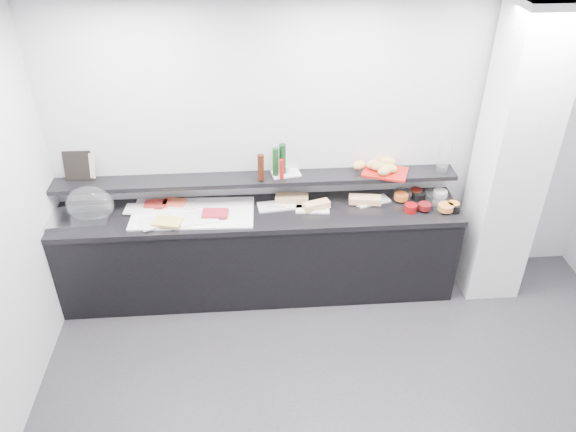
{
  "coord_description": "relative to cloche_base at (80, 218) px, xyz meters",
  "views": [
    {
      "loc": [
        -0.75,
        -2.52,
        3.58
      ],
      "look_at": [
        -0.45,
        1.45,
        1.0
      ],
      "focal_mm": 35.0,
      "sensor_mm": 36.0,
      "label": 1
    }
  ],
  "objects": [
    {
      "name": "linen_runner",
      "position": [
        0.97,
        0.02,
        -0.01
      ],
      "size": [
        1.09,
        0.55,
        0.01
      ],
      "primitive_type": "cube",
      "rotation": [
        0.0,
        0.0,
        -0.04
      ],
      "color": "white",
      "rests_on": "counter_top"
    },
    {
      "name": "shaker_salt",
      "position": [
        1.83,
        0.21,
        0.28
      ],
      "size": [
        0.04,
        0.04,
        0.07
      ],
      "primitive_type": "cylinder",
      "rotation": [
        0.0,
        0.0,
        0.07
      ],
      "color": "silver",
      "rests_on": "condiment_tray"
    },
    {
      "name": "framed_print",
      "position": [
        -0.01,
        0.29,
        0.36
      ],
      "size": [
        0.24,
        0.08,
        0.26
      ],
      "primitive_type": "cube",
      "rotation": [
        -0.21,
        0.0,
        -0.03
      ],
      "color": "black",
      "rests_on": "wall_shelf"
    },
    {
      "name": "sandwich_plate_right",
      "position": [
        2.59,
        0.11,
        -0.01
      ],
      "size": [
        0.34,
        0.23,
        0.01
      ],
      "primitive_type": "cube",
      "rotation": [
        0.0,
        0.0,
        0.31
      ],
      "color": "white",
      "rests_on": "counter_top"
    },
    {
      "name": "food_meat_a",
      "position": [
        0.64,
        0.15,
        0.02
      ],
      "size": [
        0.21,
        0.14,
        0.02
      ],
      "primitive_type": "cube",
      "rotation": [
        0.0,
        0.0,
        -0.04
      ],
      "color": "maroon",
      "rests_on": "platter_meat_a"
    },
    {
      "name": "bowl_black_jam",
      "position": [
        3.03,
        0.12,
        0.02
      ],
      "size": [
        0.13,
        0.13,
        0.07
      ],
      "primitive_type": "cylinder",
      "rotation": [
        0.0,
        0.0,
        -0.06
      ],
      "color": "black",
      "rests_on": "counter_top"
    },
    {
      "name": "buffet_cabinet",
      "position": [
        1.55,
        0.02,
        -0.5
      ],
      "size": [
        3.6,
        0.6,
        0.85
      ],
      "primitive_type": "cube",
      "color": "black",
      "rests_on": "ground"
    },
    {
      "name": "bowl_glass_salmon",
      "position": [
        3.17,
        -0.06,
        0.02
      ],
      "size": [
        0.18,
        0.18,
        0.07
      ],
      "primitive_type": "cylinder",
      "rotation": [
        0.0,
        0.0,
        -0.25
      ],
      "color": "white",
      "rests_on": "counter_top"
    },
    {
      "name": "wall_shelf",
      "position": [
        1.55,
        0.2,
        0.21
      ],
      "size": [
        3.6,
        0.25,
        0.04
      ],
      "primitive_type": "cube",
      "color": "black",
      "rests_on": "back_wall"
    },
    {
      "name": "bread_roll_se",
      "position": [
        2.68,
        0.11,
        0.29
      ],
      "size": [
        0.14,
        0.1,
        0.08
      ],
      "primitive_type": "ellipsoid",
      "rotation": [
        0.0,
        0.0,
        0.21
      ],
      "color": "tan",
      "rests_on": "bread_tray"
    },
    {
      "name": "bread_roll_midw",
      "position": [
        2.65,
        0.2,
        0.29
      ],
      "size": [
        0.16,
        0.11,
        0.08
      ],
      "primitive_type": "ellipsoid",
      "rotation": [
        0.0,
        0.0,
        -0.05
      ],
      "color": "#B18A43",
      "rests_on": "bread_tray"
    },
    {
      "name": "tongs_right",
      "position": [
        2.51,
        0.02,
        -0.0
      ],
      "size": [
        0.16,
        0.04,
        0.01
      ],
      "primitive_type": "cylinder",
      "rotation": [
        0.0,
        1.57,
        0.21
      ],
      "color": "#AFB2B6",
      "rests_on": "sandwich_plate_right"
    },
    {
      "name": "bowl_red_jam",
      "position": [
        2.9,
        -0.08,
        0.02
      ],
      "size": [
        0.11,
        0.11,
        0.07
      ],
      "primitive_type": "cylinder",
      "rotation": [
        0.0,
        0.0,
        -0.0
      ],
      "color": "maroon",
      "rests_on": "counter_top"
    },
    {
      "name": "bowl_glass_cream",
      "position": [
        3.18,
        0.11,
        0.02
      ],
      "size": [
        0.21,
        0.21,
        0.07
      ],
      "primitive_type": "cylinder",
      "rotation": [
        0.0,
        0.0,
        -0.01
      ],
      "color": "white",
      "rests_on": "counter_top"
    },
    {
      "name": "sandwich_plate_mid",
      "position": [
        2.03,
        0.0,
        -0.01
      ],
      "size": [
        0.31,
        0.16,
        0.01
      ],
      "primitive_type": "cube",
      "rotation": [
        0.0,
        0.0,
        -0.11
      ],
      "color": "white",
      "rests_on": "counter_top"
    },
    {
      "name": "sandwich_food_mid",
      "position": [
        2.07,
        0.01,
        0.02
      ],
      "size": [
        0.25,
        0.16,
        0.06
      ],
      "primitive_type": "cube",
      "rotation": [
        0.0,
        0.0,
        0.33
      ],
      "color": "tan",
      "rests_on": "sandwich_plate_mid"
    },
    {
      "name": "platter_cheese",
      "position": [
        0.68,
        -0.12,
        0.0
      ],
      "size": [
        0.33,
        0.27,
        0.01
      ],
      "primitive_type": "cube",
      "rotation": [
        0.0,
        0.0,
        0.36
      ],
      "color": "white",
      "rests_on": "linen_runner"
    },
    {
      "name": "bread_roll_n",
      "position": [
        2.61,
        0.25,
        0.29
      ],
      "size": [
        0.16,
        0.14,
        0.08
      ],
      "primitive_type": "ellipsoid",
      "rotation": [
        0.0,
        0.0,
        0.42
      ],
      "color": "tan",
      "rests_on": "bread_tray"
    },
    {
      "name": "bread_roll_nw",
      "position": [
        2.48,
        0.24,
        0.29
      ],
      "size": [
        0.15,
        0.12,
        0.08
      ],
      "primitive_type": "ellipsoid",
      "rotation": [
        0.0,
        0.0,
        0.33
      ],
      "color": "gold",
      "rests_on": "bread_tray"
    },
    {
      "name": "column",
      "position": [
        3.75,
        -0.03,
        0.43
      ],
      "size": [
        0.5,
        0.5,
        2.7
      ],
      "primitive_type": "cube",
      "color": "silver",
      "rests_on": "ground"
    },
    {
      "name": "bread_tray",
      "position": [
        2.7,
        0.19,
        0.24
      ],
      "size": [
        0.46,
        0.4,
        0.02
      ],
      "primitive_type": "cube",
      "rotation": [
        0.0,
        0.0,
        -0.38
      ],
      "color": "#AA1712",
      "rests_on": "wall_shelf"
    },
    {
      "name": "food_meat_b",
      "position": [
        1.17,
        -0.05,
        0.02
      ],
      "size": [
        0.24,
        0.16,
        0.02
      ],
      "primitive_type": "cube",
      "rotation": [
        0.0,
        0.0,
        -0.09
      ],
      "color": "maroon",
      "rests_on": "platter_meat_b"
    },
    {
      "name": "sandwich_plate_left",
      "position": [
        1.75,
        0.09,
        -0.01
      ],
      "size": [
        0.41,
        0.21,
        0.01
      ],
      "primitive_type": "cube",
      "rotation": [
        0.0,
        0.0,
        0.12
      ],
      "color": "silver",
      "rests_on": "counter_top"
    },
    {
      "name": "bowl_black_fruit",
      "position": [
        3.28,
        -0.1,
        0.02
      ],
      "size": [
        0.13,
        0.13,
        0.07
      ],
      "primitive_type": "cylinder",
      "rotation": [
        0.0,
        0.0,
        -0.1
      ],
      "color": "black",
      "rests_on": "counter_top"
    },
    {
      "name": "platter_meat_b",
      "position": [
        1.03,
        -0.08,
        0.0
      ],
      "size": [
        0.36,
        0.28,
        0.01
      ],
      "primitive_type": "cube",
      "rotation": [
        0.0,
        0.0,
        0.19
      ],
      "color": "white",
      "rests_on": "linen_runner"
    },
    {
      "name": "food_salmon",
      "position": [
        0.8,
        0.16,
        0.02
      ],
      "size": [
        0.22,
        0.16,
        0.02
      ],
      "primitive_type": "cube",
      "rotation": [
        0.0,
        0.0,
        -0.21
      ],
      "color": "#DB4D2C",
      "rests_on": "platter_salmon"
    },
    {
      "name": "print_art",
      "position": [
        0.06,
        0.29,
        0.36
      ],
      "size": [
        0.19,
        0.12,
        0.22
      ],
      "primitive_type": "cube",
      "rotation": [
        -0.21,
        0.0,
        -0.39
      ],
      "color": "tan",
      "rests_on": "framed_print"
    },
    {
      "name": "sandwich_food_right",
      "position": [
        2.52,
        0.07,
        0.02
      ],
      "size": [
        0.3,
        0.15,
        0.06
      ],
      "primitive_type": "cube",
      "rotation": [
        0.0,
        0.0,
        -0.15
      ],
      "color": "tan",
      "rests_on": "sandwich_plate_right"
    },
    {
      "name": "bowl_glass_fruit",
      "position": [
        2.88,
        0.15,
        0.02
      ],
      "size": [
        0.2,
        0.2,
        0.07
      ],
      "primitive_type": "cylinder",
      "rotation": [
        0.0,
        0.0,
        0.2
      ],
      "color": "white",
      "rests_on": "counter_top"
    },
    {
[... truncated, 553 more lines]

